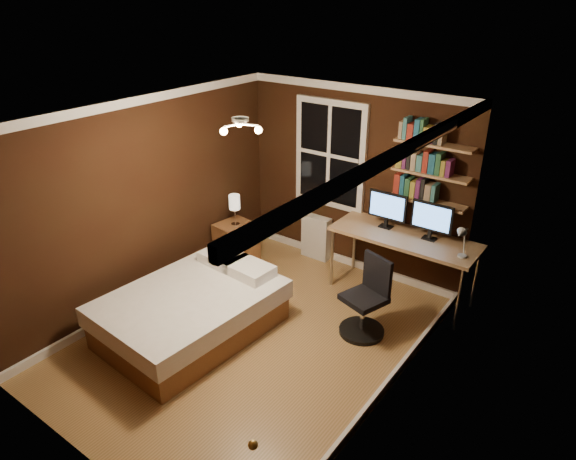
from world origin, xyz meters
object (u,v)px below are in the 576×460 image
Objects in this scene: desk at (404,240)px; monitor_right at (431,221)px; desk_lamp at (462,242)px; bedside_lamp at (235,210)px; office_chair at (366,306)px; nightstand at (236,244)px; monitor_left at (387,210)px; bed at (193,311)px; radiator at (316,237)px.

monitor_right is (0.27, 0.09, 0.29)m from desk.
monitor_right reaches higher than desk_lamp.
bedside_lamp is 0.47× the size of office_chair.
desk_lamp is (2.97, 0.38, 0.77)m from nightstand.
monitor_right reaches higher than bedside_lamp.
nightstand is 1.21× the size of monitor_left.
desk_lamp is 1.26m from office_chair.
nightstand is 0.52m from bedside_lamp.
bed is 1.64m from nightstand.
nightstand is at bearing -172.74° from desk_lamp.
radiator is at bearing 45.47° from bedside_lamp.
bed is 1.73m from bedside_lamp.
radiator is at bearing 170.43° from desk.
radiator is at bearing 90.84° from bed.
bed is 2.17× the size of office_chair.
office_chair reaches higher than bed.
monitor_right is 0.55m from desk_lamp.
office_chair is at bearing -8.97° from bedside_lamp.
desk is 0.43m from monitor_left.
bedside_lamp is (-0.67, 1.50, 0.54)m from bed.
monitor_right is at bearing 0.00° from monitor_left.
monitor_right reaches higher than radiator.
desk is at bearing -161.87° from monitor_right.
monitor_right is at bearing -5.08° from radiator.
desk_lamp is (1.04, -0.29, -0.01)m from monitor_left.
radiator is at bearing 174.92° from monitor_right.
desk is at bearing -9.57° from radiator.
nightstand is 1.37× the size of desk_lamp.
office_chair is at bearing 40.32° from bed.
monitor_left is at bearing 26.58° from nightstand.
nightstand is 3.09m from desk_lamp.
monitor_left and monitor_right have the same top height.
bed is at bearing -126.01° from office_chair.
desk_lamp is at bearing 7.26° from bedside_lamp.
monitor_left is (1.93, 0.66, 0.26)m from bedside_lamp.
desk is 4.05× the size of desk_lamp.
bedside_lamp is 0.87× the size of monitor_right.
monitor_right is at bearing 14.90° from bedside_lamp.
monitor_right reaches higher than desk.
desk_lamp is (2.97, 0.38, 0.25)m from bedside_lamp.
desk_lamp is at bearing -31.46° from monitor_right.
bed is 2.64m from desk.
monitor_left is (-0.30, 0.09, 0.29)m from desk.
radiator is 0.69× the size of office_chair.
desk_lamp is (2.16, -0.44, 0.75)m from radiator.
radiator is 1.28× the size of monitor_right.
monitor_left reaches higher than desk.
bed reaches higher than nightstand.
monitor_left is at bearing 180.00° from monitor_right.
bedside_lamp is at bearing -171.23° from office_chair.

